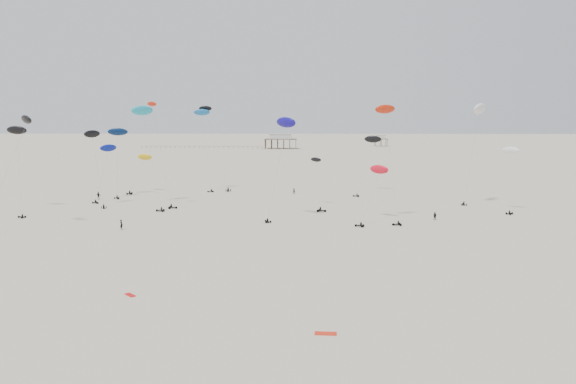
{
  "coord_description": "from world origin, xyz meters",
  "views": [
    {
      "loc": [
        2.1,
        -18.93,
        21.62
      ],
      "look_at": [
        0.0,
        88.0,
        7.0
      ],
      "focal_mm": 35.0,
      "sensor_mm": 36.0,
      "label": 1
    }
  ],
  "objects_px": {
    "pavilion_main": "(281,142)",
    "spectator_0": "(122,229)",
    "pavilion_small": "(381,141)",
    "rig_3": "(95,150)",
    "rig_8": "(17,140)",
    "rig_0": "(13,153)"
  },
  "relations": [
    {
      "from": "rig_0",
      "to": "spectator_0",
      "type": "relative_size",
      "value": 9.81
    },
    {
      "from": "pavilion_small",
      "to": "spectator_0",
      "type": "bearing_deg",
      "value": -107.32
    },
    {
      "from": "pavilion_main",
      "to": "rig_3",
      "type": "height_order",
      "value": "rig_3"
    },
    {
      "from": "pavilion_main",
      "to": "rig_0",
      "type": "bearing_deg",
      "value": -99.06
    },
    {
      "from": "rig_3",
      "to": "spectator_0",
      "type": "xyz_separation_m",
      "value": [
        14.77,
        -28.01,
        -13.42
      ]
    },
    {
      "from": "pavilion_small",
      "to": "rig_0",
      "type": "xyz_separation_m",
      "value": [
        -112.05,
        -293.73,
        11.14
      ]
    },
    {
      "from": "rig_0",
      "to": "spectator_0",
      "type": "xyz_separation_m",
      "value": [
        20.25,
        -0.66,
        -14.63
      ]
    },
    {
      "from": "pavilion_small",
      "to": "rig_8",
      "type": "bearing_deg",
      "value": -114.19
    },
    {
      "from": "pavilion_main",
      "to": "pavilion_small",
      "type": "relative_size",
      "value": 2.33
    },
    {
      "from": "pavilion_small",
      "to": "rig_0",
      "type": "distance_m",
      "value": 314.57
    },
    {
      "from": "pavilion_small",
      "to": "rig_0",
      "type": "bearing_deg",
      "value": -110.88
    },
    {
      "from": "rig_8",
      "to": "pavilion_main",
      "type": "bearing_deg",
      "value": 2.03
    },
    {
      "from": "pavilion_main",
      "to": "spectator_0",
      "type": "height_order",
      "value": "pavilion_main"
    },
    {
      "from": "pavilion_main",
      "to": "rig_8",
      "type": "height_order",
      "value": "rig_8"
    },
    {
      "from": "pavilion_small",
      "to": "rig_8",
      "type": "height_order",
      "value": "rig_8"
    },
    {
      "from": "rig_3",
      "to": "rig_8",
      "type": "xyz_separation_m",
      "value": [
        -15.62,
        -5.57,
        2.59
      ]
    },
    {
      "from": "pavilion_main",
      "to": "spectator_0",
      "type": "relative_size",
      "value": 9.26
    },
    {
      "from": "pavilion_small",
      "to": "spectator_0",
      "type": "height_order",
      "value": "pavilion_small"
    },
    {
      "from": "pavilion_small",
      "to": "rig_3",
      "type": "height_order",
      "value": "rig_3"
    },
    {
      "from": "rig_8",
      "to": "rig_0",
      "type": "bearing_deg",
      "value": -140.84
    },
    {
      "from": "rig_0",
      "to": "spectator_0",
      "type": "height_order",
      "value": "rig_0"
    },
    {
      "from": "pavilion_small",
      "to": "rig_3",
      "type": "bearing_deg",
      "value": -111.8
    }
  ]
}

